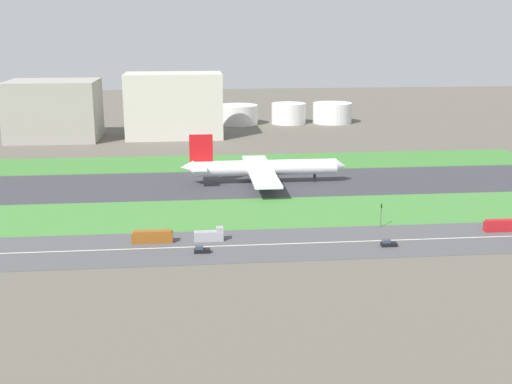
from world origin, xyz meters
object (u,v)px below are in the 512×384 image
at_px(traffic_light, 381,213).
at_px(terminal_building, 54,110).
at_px(car_2, 201,250).
at_px(bus_1, 503,225).
at_px(fuel_tank_east, 332,113).
at_px(fuel_tank_west, 238,115).
at_px(car_0, 388,243).
at_px(fuel_tank_centre, 289,113).
at_px(airliner, 261,168).
at_px(hangar_building, 174,105).
at_px(bus_0, 152,237).
at_px(truck_0, 210,235).

bearing_deg(traffic_light, terminal_building, 127.00).
distance_m(car_2, terminal_building, 206.97).
height_order(bus_1, fuel_tank_east, fuel_tank_east).
bearing_deg(car_2, bus_1, -173.71).
distance_m(car_2, fuel_tank_west, 238.68).
bearing_deg(car_0, fuel_tank_centre, -91.93).
bearing_deg(airliner, terminal_building, 131.49).
bearing_deg(terminal_building, fuel_tank_west, 23.47).
distance_m(hangar_building, fuel_tank_east, 109.63).
distance_m(bus_0, fuel_tank_centre, 238.73).
distance_m(truck_0, hangar_building, 183.20).
height_order(bus_1, traffic_light, traffic_light).
xyz_separation_m(bus_0, hangar_building, (2.74, 182.00, 15.86)).
bearing_deg(fuel_tank_west, airliner, -91.01).
bearing_deg(bus_0, hangar_building, 89.14).
bearing_deg(car_0, traffic_light, -100.05).
xyz_separation_m(car_2, fuel_tank_centre, (60.08, 237.00, 5.52)).
distance_m(car_2, fuel_tank_east, 253.01).
bearing_deg(fuel_tank_east, bus_1, -89.42).
distance_m(terminal_building, fuel_tank_west, 113.41).
xyz_separation_m(truck_0, fuel_tank_east, (85.82, 227.00, 4.73)).
xyz_separation_m(hangar_building, fuel_tank_east, (99.34, 45.00, -11.28)).
xyz_separation_m(airliner, traffic_light, (30.28, -60.01, -1.94)).
bearing_deg(airliner, bus_1, -45.98).
distance_m(terminal_building, hangar_building, 64.90).
xyz_separation_m(bus_1, truck_0, (-88.13, 0.00, -0.15)).
height_order(airliner, hangar_building, hangar_building).
relative_size(bus_1, fuel_tank_east, 0.47).
height_order(terminal_building, fuel_tank_west, terminal_building).
bearing_deg(truck_0, hangar_building, 94.25).
distance_m(fuel_tank_west, fuel_tank_centre, 32.27).
height_order(truck_0, fuel_tank_west, fuel_tank_west).
xyz_separation_m(car_0, fuel_tank_centre, (7.99, 237.00, 5.52)).
bearing_deg(fuel_tank_centre, truck_0, -104.22).
relative_size(airliner, hangar_building, 1.24).
distance_m(hangar_building, fuel_tank_centre, 84.82).
bearing_deg(hangar_building, car_0, -71.83).
height_order(bus_1, car_2, bus_1).
xyz_separation_m(truck_0, hangar_building, (-13.51, 182.00, 16.01)).
xyz_separation_m(terminal_building, fuel_tank_east, (164.22, 45.00, -9.53)).
height_order(traffic_light, fuel_tank_centre, fuel_tank_centre).
bearing_deg(car_2, traffic_light, -161.97).
bearing_deg(fuel_tank_east, car_0, -98.71).
relative_size(airliner, traffic_light, 9.03).
bearing_deg(fuel_tank_east, traffic_light, -98.60).
xyz_separation_m(bus_1, car_2, (-90.71, -10.00, -0.90)).
xyz_separation_m(airliner, hangar_building, (-35.94, 114.00, 11.45)).
distance_m(bus_0, hangar_building, 182.71).
distance_m(truck_0, car_0, 50.52).
xyz_separation_m(car_2, hangar_building, (-10.94, 192.00, 16.76)).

